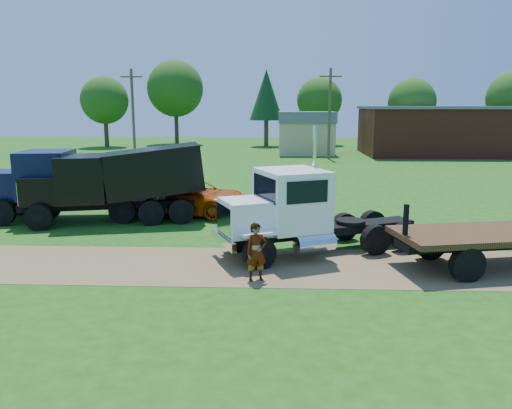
{
  "coord_description": "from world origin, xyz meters",
  "views": [
    {
      "loc": [
        0.68,
        -16.22,
        5.37
      ],
      "look_at": [
        -0.09,
        2.7,
        1.6
      ],
      "focal_mm": 35.0,
      "sensor_mm": 36.0,
      "label": 1
    }
  ],
  "objects_px": {
    "black_dump_truck": "(121,179)",
    "orange_pickup": "(192,197)",
    "white_semi_tractor": "(294,212)",
    "navy_truck": "(63,185)",
    "spectator_a": "(256,252)"
  },
  "relations": [
    {
      "from": "white_semi_tractor",
      "to": "spectator_a",
      "type": "height_order",
      "value": "white_semi_tractor"
    },
    {
      "from": "black_dump_truck",
      "to": "orange_pickup",
      "type": "height_order",
      "value": "black_dump_truck"
    },
    {
      "from": "white_semi_tractor",
      "to": "black_dump_truck",
      "type": "height_order",
      "value": "white_semi_tractor"
    },
    {
      "from": "orange_pickup",
      "to": "spectator_a",
      "type": "distance_m",
      "value": 10.37
    },
    {
      "from": "navy_truck",
      "to": "orange_pickup",
      "type": "height_order",
      "value": "navy_truck"
    },
    {
      "from": "black_dump_truck",
      "to": "orange_pickup",
      "type": "xyz_separation_m",
      "value": [
        3.0,
        1.82,
        -1.15
      ]
    },
    {
      "from": "white_semi_tractor",
      "to": "orange_pickup",
      "type": "distance_m",
      "value": 8.5
    },
    {
      "from": "black_dump_truck",
      "to": "orange_pickup",
      "type": "distance_m",
      "value": 3.69
    },
    {
      "from": "black_dump_truck",
      "to": "navy_truck",
      "type": "relative_size",
      "value": 1.1
    },
    {
      "from": "orange_pickup",
      "to": "spectator_a",
      "type": "relative_size",
      "value": 3.3
    },
    {
      "from": "orange_pickup",
      "to": "white_semi_tractor",
      "type": "bearing_deg",
      "value": -126.64
    },
    {
      "from": "black_dump_truck",
      "to": "orange_pickup",
      "type": "bearing_deg",
      "value": 17.3
    },
    {
      "from": "navy_truck",
      "to": "white_semi_tractor",
      "type": "bearing_deg",
      "value": -34.07
    },
    {
      "from": "orange_pickup",
      "to": "spectator_a",
      "type": "bearing_deg",
      "value": -141.28
    },
    {
      "from": "white_semi_tractor",
      "to": "orange_pickup",
      "type": "relative_size",
      "value": 1.28
    }
  ]
}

